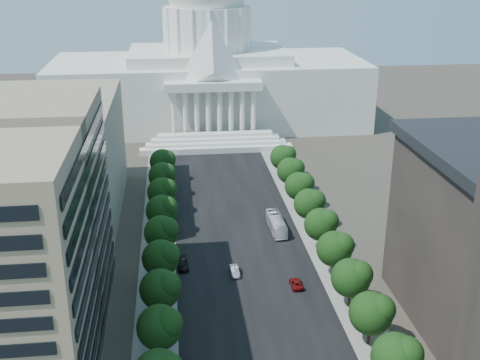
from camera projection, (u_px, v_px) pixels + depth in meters
name	position (u px, v px, depth m)	size (l,w,h in m)	color
road_asphalt	(234.00, 220.00, 153.37)	(30.00, 260.00, 0.01)	black
sidewalk_left	(159.00, 224.00, 151.35)	(8.00, 260.00, 0.02)	gray
sidewalk_right	(307.00, 217.00, 155.39)	(8.00, 260.00, 0.02)	gray
capitol	(208.00, 72.00, 234.35)	(120.00, 56.00, 73.00)	white
office_block_left_far	(41.00, 159.00, 152.20)	(38.00, 52.00, 30.00)	gray
tree_l_c	(161.00, 326.00, 98.87)	(7.79, 7.60, 9.97)	#33261C
tree_l_d	(162.00, 288.00, 110.02)	(7.79, 7.60, 9.97)	#33261C
tree_l_e	(162.00, 257.00, 121.16)	(7.79, 7.60, 9.97)	#33261C
tree_l_f	(163.00, 232.00, 132.30)	(7.79, 7.60, 9.97)	#33261C
tree_l_g	(163.00, 210.00, 143.44)	(7.79, 7.60, 9.97)	#33261C
tree_l_h	(163.00, 191.00, 154.58)	(7.79, 7.60, 9.97)	#33261C
tree_l_i	(163.00, 175.00, 165.72)	(7.79, 7.60, 9.97)	#33261C
tree_l_j	(163.00, 161.00, 176.87)	(7.79, 7.60, 9.97)	#33261C
tree_r_b	(398.00, 356.00, 91.57)	(7.79, 7.60, 9.97)	#33261C
tree_r_c	(373.00, 312.00, 102.71)	(7.79, 7.60, 9.97)	#33261C
tree_r_d	(353.00, 277.00, 113.85)	(7.79, 7.60, 9.97)	#33261C
tree_r_e	(336.00, 248.00, 124.99)	(7.79, 7.60, 9.97)	#33261C
tree_r_f	(322.00, 224.00, 136.13)	(7.79, 7.60, 9.97)	#33261C
tree_r_g	(311.00, 203.00, 147.27)	(7.79, 7.60, 9.97)	#33261C
tree_r_h	(300.00, 185.00, 158.42)	(7.79, 7.60, 9.97)	#33261C
tree_r_i	(292.00, 170.00, 169.56)	(7.79, 7.60, 9.97)	#33261C
tree_r_j	(284.00, 157.00, 180.70)	(7.79, 7.60, 9.97)	#33261C
streetlight_b	(383.00, 317.00, 102.35)	(2.61, 0.44, 9.00)	gray
streetlight_c	(343.00, 250.00, 125.56)	(2.61, 0.44, 9.00)	gray
streetlight_d	(316.00, 203.00, 148.77)	(2.61, 0.44, 9.00)	gray
streetlight_e	(295.00, 169.00, 171.99)	(2.61, 0.44, 9.00)	gray
streetlight_f	(280.00, 143.00, 195.20)	(2.61, 0.44, 9.00)	gray
car_silver	(235.00, 271.00, 127.34)	(1.72, 4.94, 1.63)	#9FA2A7
car_red	(296.00, 283.00, 122.75)	(2.31, 5.01, 1.39)	maroon
car_dark_b	(183.00, 264.00, 130.02)	(2.31, 5.67, 1.65)	black
city_bus	(276.00, 224.00, 147.13)	(3.02, 12.91, 3.60)	silver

